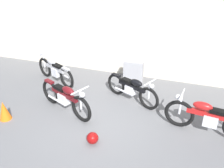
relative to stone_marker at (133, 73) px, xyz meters
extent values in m
plane|color=slate|center=(-0.39, -2.60, -0.41)|extent=(40.00, 40.00, 0.00)
cube|color=beige|center=(-0.39, 0.78, 1.34)|extent=(18.00, 0.30, 3.50)
cube|color=#9E9EA3|center=(0.00, 0.00, 0.00)|extent=(0.69, 0.20, 0.82)
sphere|color=maroon|center=(-0.12, -3.38, -0.26)|extent=(0.29, 0.29, 0.29)
cone|color=orange|center=(-2.79, -3.26, -0.13)|extent=(0.32, 0.32, 0.55)
torus|color=black|center=(1.75, -2.03, -0.02)|extent=(0.78, 0.19, 0.77)
cube|color=silver|center=(2.50, -2.13, 0.00)|extent=(0.36, 0.25, 0.30)
cube|color=#B21919|center=(2.45, -2.12, 0.17)|extent=(1.09, 0.24, 0.13)
ellipsoid|color=#B21919|center=(2.26, -2.10, 0.36)|extent=(0.49, 0.27, 0.21)
cube|color=black|center=(2.64, -2.15, 0.30)|extent=(0.44, 0.24, 0.08)
cylinder|color=silver|center=(1.75, -2.03, 0.27)|extent=(0.06, 0.06, 0.58)
cylinder|color=silver|center=(1.75, -2.03, 0.56)|extent=(0.11, 0.61, 0.04)
sphere|color=silver|center=(1.66, -2.02, 0.45)|extent=(0.15, 0.15, 0.15)
cylinder|color=silver|center=(2.73, -2.03, -0.08)|extent=(0.74, 0.16, 0.06)
torus|color=black|center=(0.84, -1.48, -0.06)|extent=(0.67, 0.38, 0.70)
torus|color=black|center=(-0.33, -0.92, -0.06)|extent=(0.67, 0.38, 0.70)
cube|color=silver|center=(0.21, -1.18, -0.04)|extent=(0.36, 0.30, 0.27)
cube|color=black|center=(0.25, -1.20, 0.11)|extent=(0.93, 0.51, 0.12)
ellipsoid|color=black|center=(0.41, -1.28, 0.29)|extent=(0.46, 0.35, 0.19)
cube|color=black|center=(0.10, -1.13, 0.24)|extent=(0.42, 0.32, 0.08)
cube|color=black|center=(-0.33, -0.92, 0.27)|extent=(0.33, 0.24, 0.06)
cylinder|color=silver|center=(0.84, -1.48, 0.21)|extent=(0.05, 0.05, 0.53)
cylinder|color=silver|center=(0.84, -1.48, 0.47)|extent=(0.27, 0.52, 0.03)
sphere|color=silver|center=(0.91, -1.51, 0.37)|extent=(0.13, 0.13, 0.13)
cylinder|color=silver|center=(-0.01, -1.20, -0.11)|extent=(0.63, 0.34, 0.06)
torus|color=black|center=(-0.75, -2.65, -0.03)|extent=(0.73, 0.38, 0.75)
torus|color=black|center=(-2.03, -2.09, -0.03)|extent=(0.73, 0.38, 0.75)
cube|color=silver|center=(-1.44, -2.35, -0.01)|extent=(0.39, 0.32, 0.29)
cube|color=#590F14|center=(-1.39, -2.37, 0.15)|extent=(1.01, 0.52, 0.12)
ellipsoid|color=#590F14|center=(-1.22, -2.44, 0.34)|extent=(0.50, 0.37, 0.21)
cube|color=black|center=(-1.56, -2.30, 0.29)|extent=(0.45, 0.33, 0.08)
cube|color=#590F14|center=(-2.03, -2.09, 0.32)|extent=(0.35, 0.24, 0.06)
cylinder|color=silver|center=(-0.75, -2.65, 0.25)|extent=(0.06, 0.06, 0.57)
cylinder|color=silver|center=(-0.75, -2.65, 0.54)|extent=(0.27, 0.56, 0.04)
sphere|color=silver|center=(-0.68, -2.68, 0.43)|extent=(0.14, 0.14, 0.14)
cylinder|color=silver|center=(-1.68, -2.38, -0.08)|extent=(0.69, 0.34, 0.06)
torus|color=black|center=(-3.27, -0.50, -0.04)|extent=(0.70, 0.39, 0.73)
torus|color=black|center=(-2.05, -1.07, -0.04)|extent=(0.70, 0.39, 0.73)
cube|color=silver|center=(-2.61, -0.80, -0.02)|extent=(0.37, 0.32, 0.28)
cube|color=#ADADB2|center=(-2.66, -0.78, 0.13)|extent=(0.97, 0.53, 0.12)
ellipsoid|color=#ADADB2|center=(-2.82, -0.71, 0.31)|extent=(0.48, 0.37, 0.20)
cube|color=black|center=(-2.50, -0.86, 0.26)|extent=(0.44, 0.33, 0.08)
cube|color=#ADADB2|center=(-2.05, -1.07, 0.29)|extent=(0.34, 0.24, 0.06)
cylinder|color=silver|center=(-3.27, -0.50, 0.23)|extent=(0.06, 0.06, 0.55)
cylinder|color=silver|center=(-3.27, -0.50, 0.50)|extent=(0.28, 0.54, 0.04)
sphere|color=silver|center=(-3.34, -0.46, 0.40)|extent=(0.14, 0.14, 0.14)
cylinder|color=silver|center=(-2.38, -0.78, -0.09)|extent=(0.66, 0.35, 0.06)
camera|label=1|loc=(1.77, -7.47, 3.51)|focal=38.41mm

